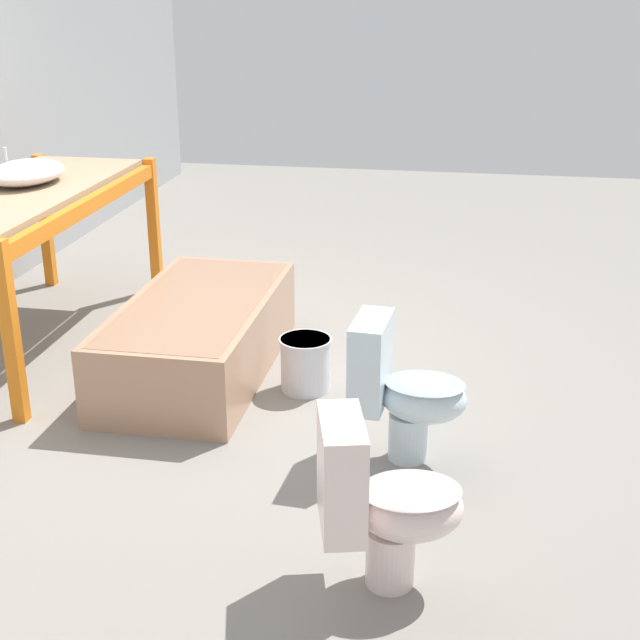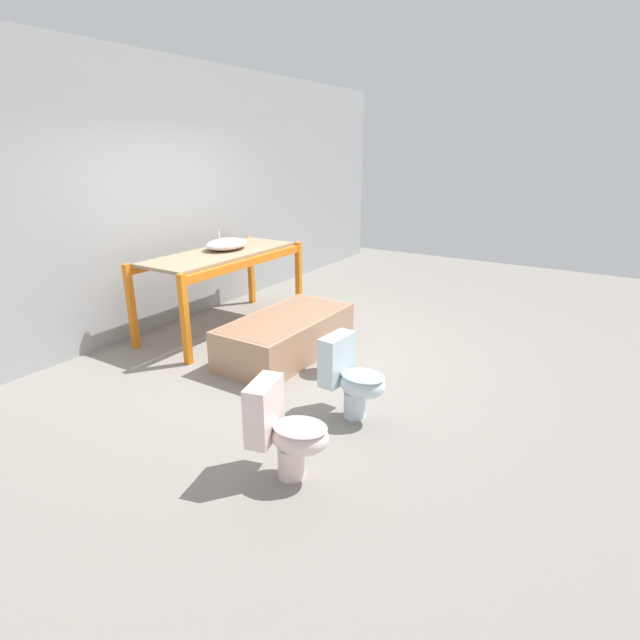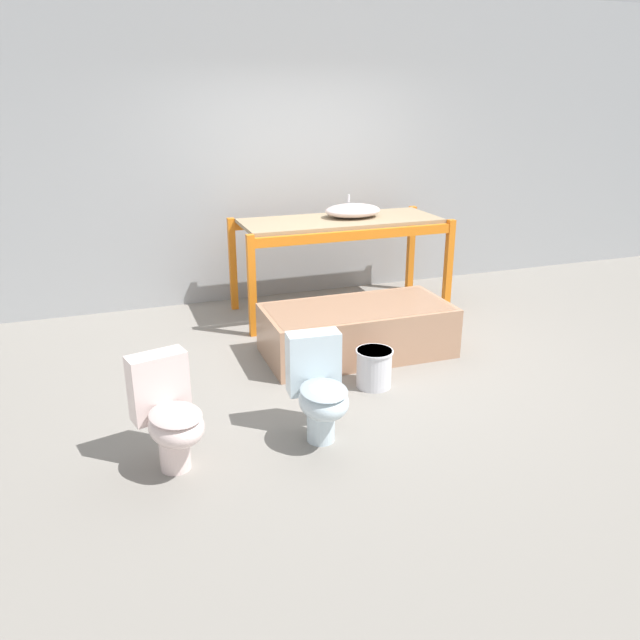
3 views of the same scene
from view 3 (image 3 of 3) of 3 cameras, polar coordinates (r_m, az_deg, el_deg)
name	(u,v)px [view 3 (image 3 of 3)]	position (r m, az deg, el deg)	size (l,w,h in m)	color
ground_plane	(353,353)	(5.56, 3.07, -3.03)	(12.00, 12.00, 0.00)	gray
warehouse_wall_rear	(288,150)	(6.95, -2.98, 15.27)	(10.80, 0.08, 3.20)	#9EA0A3
shelving_rack	(340,231)	(6.42, 1.87, 8.12)	(2.15, 0.91, 0.97)	orange
sink_basin	(353,211)	(6.48, 3.02, 9.96)	(0.58, 0.43, 0.22)	silver
bathtub_main	(357,327)	(5.46, 3.43, -0.62)	(1.63, 0.79, 0.44)	tan
toilet_near	(319,389)	(4.09, -0.06, -6.30)	(0.38, 0.56, 0.70)	silver
toilet_far	(169,414)	(3.90, -13.61, -8.32)	(0.46, 0.60, 0.70)	silver
bucket_white	(374,367)	(4.90, 4.97, -4.33)	(0.29, 0.29, 0.30)	silver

